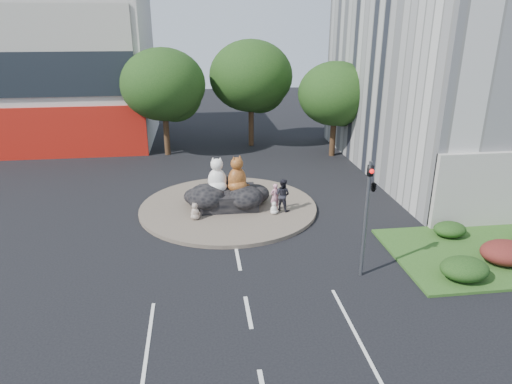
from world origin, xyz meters
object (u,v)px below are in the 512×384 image
pedestrian_dark (283,195)px  kitten_calico (195,211)px  parked_car (7,149)px  litter_bin (455,268)px  kitten_white (274,207)px  pedestrian_pink (275,197)px  cat_white (217,174)px  cat_tabby (237,174)px

pedestrian_dark → kitten_calico: bearing=44.6°
parked_car → litter_bin: parked_car is taller
litter_bin → kitten_white: bearing=131.1°
kitten_white → pedestrian_pink: bearing=44.9°
cat_white → litter_bin: bearing=-42.8°
pedestrian_pink → pedestrian_dark: (0.41, -0.14, 0.15)m
kitten_calico → litter_bin: bearing=0.2°
pedestrian_dark → parked_car: pedestrian_dark is taller
pedestrian_pink → parked_car: (-19.00, 13.79, -0.28)m
cat_tabby → pedestrian_pink: cat_tabby is taller
cat_white → pedestrian_pink: cat_white is taller
kitten_white → pedestrian_pink: pedestrian_pink is taller
kitten_calico → kitten_white: 4.25m
kitten_white → pedestrian_dark: size_ratio=0.40×
cat_tabby → pedestrian_pink: (1.99, -0.83, -1.17)m
cat_tabby → kitten_calico: 3.19m
cat_white → kitten_calico: size_ratio=2.12×
kitten_calico → litter_bin: 12.78m
cat_white → parked_car: 20.50m
parked_car → litter_bin: size_ratio=5.50×
pedestrian_pink → kitten_calico: bearing=-15.0°
pedestrian_dark → cat_tabby: bearing=15.9°
litter_bin → parked_car: bearing=139.4°
kitten_calico → pedestrian_pink: bearing=43.4°
cat_tabby → litter_bin: cat_tabby is taller
cat_white → litter_bin: 12.89m
pedestrian_dark → litter_bin: pedestrian_dark is taller
kitten_white → kitten_calico: bearing=150.7°
cat_tabby → kitten_calico: bearing=-175.9°
kitten_white → litter_bin: 9.66m
kitten_calico → litter_bin: (10.60, -7.13, -0.17)m
kitten_calico → kitten_white: bearing=36.1°
pedestrian_pink → litter_bin: bearing=104.2°
cat_tabby → parked_car: bearing=113.9°
cat_tabby → kitten_white: (1.86, -1.40, -1.56)m
kitten_white → litter_bin: size_ratio=0.97×
kitten_calico → pedestrian_dark: bearing=40.9°
cat_white → pedestrian_dark: 3.80m
pedestrian_dark → parked_car: size_ratio=0.44×
cat_white → parked_car: (-15.90, 12.87, -1.41)m
pedestrian_dark → pedestrian_pink: bearing=18.5°
cat_white → litter_bin: cat_white is taller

